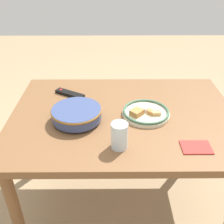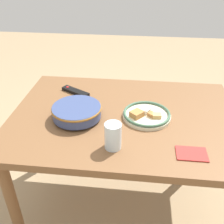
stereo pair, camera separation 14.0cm
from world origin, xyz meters
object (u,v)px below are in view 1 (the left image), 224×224
noodle_bowl (77,114)px  drinking_glass (119,136)px  tv_remote (70,94)px  food_plate (146,113)px

noodle_bowl → drinking_glass: bearing=-45.0°
noodle_bowl → tv_remote: (-0.08, 0.28, -0.03)m
tv_remote → drinking_glass: drinking_glass is taller
food_plate → drinking_glass: drinking_glass is taller
food_plate → drinking_glass: (-0.15, -0.27, 0.05)m
noodle_bowl → food_plate: 0.38m
drinking_glass → food_plate: bearing=60.3°
tv_remote → food_plate: bearing=-87.4°
noodle_bowl → drinking_glass: size_ratio=2.08×
noodle_bowl → food_plate: bearing=7.7°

